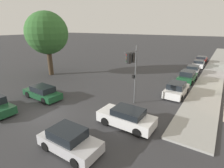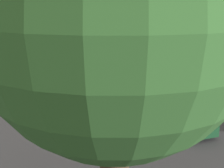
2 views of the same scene
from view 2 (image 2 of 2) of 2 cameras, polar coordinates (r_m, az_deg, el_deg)
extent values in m
plane|color=#333335|center=(21.99, 11.66, -3.36)|extent=(300.00, 300.00, 0.00)
cube|color=#BCA893|center=(33.79, -19.81, 11.22)|extent=(7.01, 6.29, 10.13)
sphere|color=#33662D|center=(7.02, 0.52, 11.63)|extent=(6.29, 6.29, 6.29)
cylinder|color=#515456|center=(23.49, -8.70, 5.15)|extent=(0.14, 0.14, 5.71)
cylinder|color=#515456|center=(23.25, -6.86, 10.97)|extent=(0.41, 1.65, 0.10)
cube|color=black|center=(23.28, -7.50, 9.59)|extent=(0.35, 0.35, 0.90)
sphere|color=red|center=(23.06, -7.50, 10.29)|extent=(0.20, 0.20, 0.20)
sphere|color=#99660F|center=(23.09, -7.47, 9.55)|extent=(0.20, 0.20, 0.20)
sphere|color=#0F511E|center=(23.12, -7.44, 8.81)|extent=(0.20, 0.20, 0.20)
cube|color=black|center=(23.32, -6.13, 9.65)|extent=(0.35, 0.35, 0.90)
sphere|color=red|center=(23.11, -6.11, 10.34)|extent=(0.20, 0.20, 0.20)
sphere|color=#99660F|center=(23.13, -6.08, 9.60)|extent=(0.20, 0.20, 0.20)
sphere|color=#0F511E|center=(23.16, -6.06, 8.87)|extent=(0.20, 0.20, 0.20)
cube|color=black|center=(23.33, -8.67, 4.83)|extent=(0.28, 0.39, 0.35)
sphere|color=orange|center=(23.19, -8.65, 4.76)|extent=(0.18, 0.18, 0.18)
cube|color=#B7B7BC|center=(27.07, 9.60, 1.36)|extent=(4.05, 1.85, 0.69)
cube|color=black|center=(26.79, 9.83, 2.62)|extent=(2.11, 1.62, 0.60)
cylinder|color=black|center=(27.74, 6.71, 1.36)|extent=(0.61, 0.22, 0.61)
cylinder|color=black|center=(28.59, 9.75, 1.66)|extent=(0.61, 0.22, 0.61)
cylinder|color=black|center=(25.64, 9.38, 0.12)|extent=(0.61, 0.22, 0.61)
cylinder|color=black|center=(26.56, 12.57, 0.48)|extent=(0.61, 0.22, 0.61)
cube|color=#194728|center=(17.93, 12.20, -5.96)|extent=(4.73, 1.98, 0.64)
cube|color=black|center=(17.87, 12.00, -3.95)|extent=(2.49, 1.66, 0.57)
cylinder|color=black|center=(17.34, 17.04, -7.64)|extent=(0.70, 0.25, 0.69)
cylinder|color=black|center=(16.45, 12.33, -8.56)|extent=(0.70, 0.25, 0.69)
cylinder|color=black|center=(19.55, 12.04, -4.68)|extent=(0.70, 0.25, 0.69)
cylinder|color=black|center=(18.77, 7.70, -5.32)|extent=(0.70, 0.25, 0.69)
cylinder|color=black|center=(20.52, 19.61, -4.26)|extent=(0.71, 0.24, 0.71)
cube|color=silver|center=(26.44, -0.34, 1.40)|extent=(4.43, 1.91, 0.79)
cube|color=black|center=(26.46, -0.48, 2.83)|extent=(2.31, 1.66, 0.48)
cylinder|color=black|center=(25.61, 2.61, 0.36)|extent=(0.67, 0.23, 0.67)
cylinder|color=black|center=(24.96, -1.07, -0.02)|extent=(0.67, 0.23, 0.67)
cylinder|color=black|center=(28.05, 0.32, 1.69)|extent=(0.67, 0.23, 0.67)
cylinder|color=black|center=(27.46, -3.08, 1.37)|extent=(0.67, 0.23, 0.67)
cube|color=silver|center=(26.32, -19.45, 0.38)|extent=(1.93, 4.37, 0.76)
cube|color=black|center=(26.17, -19.20, 1.85)|extent=(1.67, 2.28, 0.59)
cylinder|color=black|center=(25.60, -16.33, -0.31)|extent=(0.23, 0.63, 0.62)
cylinder|color=black|center=(27.29, -16.68, 0.60)|extent=(0.23, 0.63, 0.62)
camera|label=1|loc=(35.70, 12.73, 15.63)|focal=28.00mm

